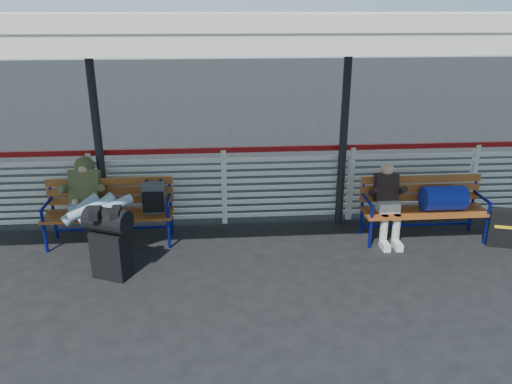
{
  "coord_description": "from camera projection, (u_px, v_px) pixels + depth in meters",
  "views": [
    {
      "loc": [
        -0.09,
        -5.41,
        3.2
      ],
      "look_at": [
        0.43,
        1.0,
        0.84
      ],
      "focal_mm": 35.0,
      "sensor_mm": 36.0,
      "label": 1
    }
  ],
  "objects": [
    {
      "name": "luggage_stack",
      "position": [
        110.0,
        240.0,
        6.19
      ],
      "size": [
        0.64,
        0.51,
        0.93
      ],
      "rotation": [
        0.0,
        0.0,
        -0.41
      ],
      "color": "black",
      "rests_on": "ground"
    },
    {
      "name": "traveler_man",
      "position": [
        92.0,
        203.0,
        6.72
      ],
      "size": [
        0.93,
        1.64,
        0.77
      ],
      "color": "#99B4CF",
      "rests_on": "ground"
    },
    {
      "name": "companion_person",
      "position": [
        388.0,
        202.0,
        7.15
      ],
      "size": [
        0.32,
        0.66,
        1.15
      ],
      "color": "beige",
      "rests_on": "ground"
    },
    {
      "name": "fence",
      "position": [
        224.0,
        184.0,
        7.72
      ],
      "size": [
        12.08,
        0.08,
        1.24
      ],
      "color": "silver",
      "rests_on": "ground"
    },
    {
      "name": "bench_left",
      "position": [
        122.0,
        203.0,
        7.12
      ],
      "size": [
        1.8,
        0.56,
        0.92
      ],
      "color": "#92551C",
      "rests_on": "ground"
    },
    {
      "name": "bench_right",
      "position": [
        434.0,
        200.0,
        7.21
      ],
      "size": [
        1.8,
        0.56,
        0.92
      ],
      "color": "#92551C",
      "rests_on": "ground"
    },
    {
      "name": "ground",
      "position": [
        228.0,
        284.0,
        6.17
      ],
      "size": [
        60.0,
        60.0,
        0.0
      ],
      "primitive_type": "plane",
      "color": "black",
      "rests_on": "ground"
    },
    {
      "name": "suitcase_side",
      "position": [
        502.0,
        228.0,
        7.11
      ],
      "size": [
        0.43,
        0.34,
        0.54
      ],
      "rotation": [
        0.0,
        0.0,
        -0.29
      ],
      "color": "black",
      "rests_on": "ground"
    },
    {
      "name": "canopy",
      "position": [
        221.0,
        23.0,
        5.93
      ],
      "size": [
        12.6,
        3.6,
        3.16
      ],
      "color": "silver",
      "rests_on": "ground"
    }
  ]
}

